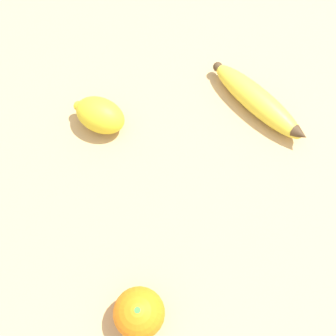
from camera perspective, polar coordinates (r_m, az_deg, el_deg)
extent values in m
plane|color=tan|center=(0.70, 7.70, -2.10)|extent=(3.00, 3.00, 0.00)
ellipsoid|color=yellow|center=(0.74, 10.87, 8.05)|extent=(0.18, 0.05, 0.04)
cone|color=#47331E|center=(0.72, 15.85, 3.98)|extent=(0.03, 0.02, 0.03)
sphere|color=#47331E|center=(0.77, 6.09, 12.16)|extent=(0.02, 0.02, 0.02)
sphere|color=orange|center=(0.62, -3.56, -17.23)|extent=(0.07, 0.07, 0.07)
cylinder|color=#3D8438|center=(0.59, -3.74, -16.92)|extent=(0.01, 0.01, 0.00)
ellipsoid|color=yellow|center=(0.72, -8.26, 6.39)|extent=(0.09, 0.08, 0.05)
sphere|color=yellow|center=(0.73, -10.82, 7.42)|extent=(0.02, 0.02, 0.02)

